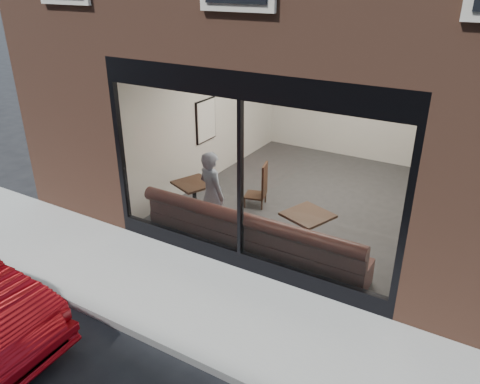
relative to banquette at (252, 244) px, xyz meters
The scene contains 20 objects.
ground 2.46m from the banquette, 90.00° to the right, with size 120.00×120.00×0.00m, color black.
sidewalk_near 1.47m from the banquette, 90.00° to the right, with size 40.00×2.00×0.01m, color gray.
kerb_near 2.51m from the banquette, 90.00° to the right, with size 40.00×0.10×0.12m, color gray.
host_building_pier_left 6.84m from the banquette, 124.05° to the left, with size 2.50×12.00×3.20m, color brown.
host_building_backfill 8.66m from the banquette, 90.00° to the left, with size 5.00×6.00×3.20m, color brown.
cafe_floor 2.56m from the banquette, 90.00° to the left, with size 6.00×6.00×0.00m, color #2D2D30.
cafe_ceiling 3.91m from the banquette, 90.00° to the left, with size 6.00×6.00×0.00m, color white.
cafe_wall_back 5.71m from the banquette, 90.00° to the left, with size 5.00×5.00×0.00m, color silver.
cafe_wall_left 3.82m from the banquette, 134.32° to the left, with size 6.00×6.00×0.00m, color silver.
cafe_wall_right 3.82m from the banquette, 45.68° to the left, with size 6.00×6.00×0.00m, color silver.
storefront_kick 0.41m from the banquette, 90.00° to the right, with size 5.00×0.10×0.30m, color black.
storefront_header 2.80m from the banquette, 90.00° to the right, with size 5.00×0.10×0.40m, color black.
storefront_mullion 1.38m from the banquette, 90.00° to the right, with size 0.06×0.10×2.50m, color black.
storefront_glass 1.39m from the banquette, 90.00° to the right, with size 4.80×4.80×0.00m, color white.
banquette is the anchor object (origin of this frame).
person 1.17m from the banquette, 165.92° to the left, with size 0.60×0.39×1.64m, color #91A2BD.
cafe_table_left 1.84m from the banquette, 159.04° to the left, with size 0.67×0.67×0.04m, color black.
cafe_table_right 1.06m from the banquette, 36.34° to the left, with size 0.70×0.70×0.05m, color black.
cafe_chair_left 1.92m from the banquette, 117.63° to the left, with size 0.41×0.41×0.04m, color black.
wall_poster 3.55m from the banquette, 137.37° to the left, with size 0.02×0.66×0.88m, color white.
Camera 1 is at (3.31, -3.51, 4.38)m, focal length 35.00 mm.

